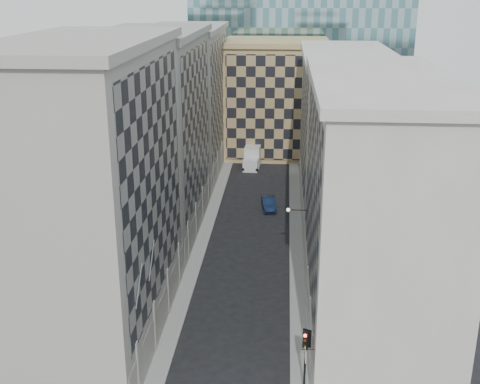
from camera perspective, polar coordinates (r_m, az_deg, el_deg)
The scene contains 14 objects.
sidewalk_west at distance 67.88m, azimuth -3.57°, elevation -4.52°, with size 1.50×100.00×0.15m, color #979792.
sidewalk_east at distance 67.32m, azimuth 5.36°, elevation -4.78°, with size 1.50×100.00×0.15m, color #979792.
bldg_left_a at distance 47.55m, azimuth -13.70°, elevation -0.37°, with size 10.80×22.80×23.70m.
bldg_left_b at distance 68.07m, azimuth -8.14°, elevation 5.39°, with size 10.80×22.80×22.70m.
bldg_left_c at distance 89.31m, azimuth -5.15°, elevation 8.43°, with size 10.80×22.80×21.70m.
bldg_right_a at distance 50.08m, azimuth 12.39°, elevation -1.10°, with size 10.80×26.80×20.70m.
bldg_right_b at distance 75.95m, azimuth 9.75°, elevation 5.59°, with size 10.80×28.80×19.70m.
tan_block at distance 101.06m, azimuth 3.38°, elevation 8.92°, with size 16.80×14.80×18.80m.
flagpoles_left at distance 43.28m, azimuth -8.95°, elevation -7.54°, with size 0.10×6.33×2.33m.
bracket_lamp at distance 59.43m, azimuth 4.77°, elevation -1.70°, with size 1.98×0.36×0.36m.
traffic_light at distance 42.81m, azimuth 6.24°, elevation -14.50°, with size 0.60×0.60×4.85m.
box_truck at distance 94.46m, azimuth 1.17°, elevation 3.22°, with size 2.68×5.95×3.20m.
dark_car at distance 76.84m, azimuth 2.74°, elevation -1.07°, with size 1.62×4.65×1.53m, color #0F1D3A.
shop_sign at distance 41.79m, azimuth 6.23°, elevation -15.09°, with size 0.92×0.81×0.89m.
Camera 1 is at (3.64, -31.58, 27.23)m, focal length 45.00 mm.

